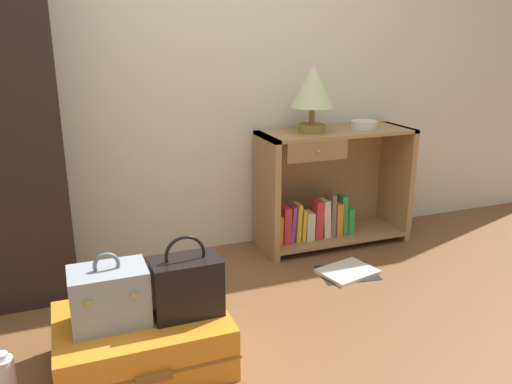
% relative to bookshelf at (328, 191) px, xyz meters
% --- Properties ---
extents(ground_plane, '(9.00, 9.00, 0.00)m').
position_rel_bookshelf_xyz_m(ground_plane, '(-0.90, -1.25, -0.36)').
color(ground_plane, brown).
extents(back_wall, '(6.40, 0.10, 2.60)m').
position_rel_bookshelf_xyz_m(back_wall, '(-0.90, 0.25, 0.94)').
color(back_wall, silver).
rests_on(back_wall, ground_plane).
extents(bookshelf, '(1.01, 0.39, 0.77)m').
position_rel_bookshelf_xyz_m(bookshelf, '(0.00, 0.00, 0.00)').
color(bookshelf, '#A37A51').
rests_on(bookshelf, ground_plane).
extents(table_lamp, '(0.28, 0.28, 0.42)m').
position_rel_bookshelf_xyz_m(table_lamp, '(-0.15, -0.02, 0.67)').
color(table_lamp, olive).
rests_on(table_lamp, bookshelf).
extents(bowl, '(0.17, 0.17, 0.05)m').
position_rel_bookshelf_xyz_m(bowl, '(0.23, -0.02, 0.43)').
color(bowl, silver).
rests_on(bowl, bookshelf).
extents(suitcase_large, '(0.71, 0.54, 0.23)m').
position_rel_bookshelf_xyz_m(suitcase_large, '(-1.39, -0.93, -0.25)').
color(suitcase_large, orange).
rests_on(suitcase_large, ground_plane).
extents(train_case, '(0.30, 0.22, 0.31)m').
position_rel_bookshelf_xyz_m(train_case, '(-1.51, -0.95, -0.01)').
color(train_case, '#8E99A3').
rests_on(train_case, suitcase_large).
extents(handbag, '(0.28, 0.17, 0.35)m').
position_rel_bookshelf_xyz_m(handbag, '(-1.20, -0.98, -0.00)').
color(handbag, black).
rests_on(handbag, suitcase_large).
extents(bottle, '(0.08, 0.08, 0.21)m').
position_rel_bookshelf_xyz_m(bottle, '(-1.92, -0.98, -0.27)').
color(bottle, white).
rests_on(bottle, ground_plane).
extents(open_book_on_floor, '(0.37, 0.31, 0.02)m').
position_rel_bookshelf_xyz_m(open_book_on_floor, '(-0.12, -0.48, -0.36)').
color(open_book_on_floor, white).
rests_on(open_book_on_floor, ground_plane).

